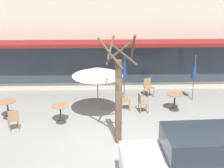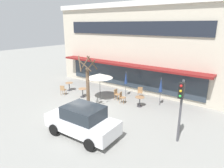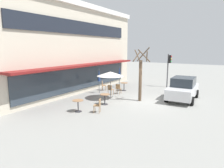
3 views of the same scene
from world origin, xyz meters
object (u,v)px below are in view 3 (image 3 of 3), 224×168
(patio_umbrella_cream_folded, at_px, (110,74))
(cafe_table_by_tree, at_px, (78,104))
(traffic_light_pole, at_px, (169,65))
(street_tree, at_px, (141,76))
(patio_umbrella_corner_open, at_px, (99,75))
(cafe_chair_0, at_px, (98,105))
(cafe_table_streetside, at_px, (105,97))
(cafe_chair_3, at_px, (110,89))
(parked_sedan, at_px, (183,89))
(patio_umbrella_green_folded, at_px, (119,72))
(cafe_chair_2, at_px, (118,88))
(cafe_table_near_wall, at_px, (124,85))
(cafe_chair_1, at_px, (103,85))

(patio_umbrella_cream_folded, bearing_deg, cafe_table_by_tree, 179.72)
(cafe_table_by_tree, distance_m, traffic_light_pole, 11.54)
(street_tree, bearing_deg, patio_umbrella_corner_open, 83.54)
(cafe_chair_0, bearing_deg, cafe_table_streetside, 21.35)
(cafe_table_streetside, height_order, cafe_chair_3, cafe_chair_3)
(patio_umbrella_cream_folded, relative_size, parked_sedan, 0.51)
(cafe_table_streetside, relative_size, street_tree, 0.19)
(patio_umbrella_green_folded, xyz_separation_m, street_tree, (-3.74, -3.99, 0.26))
(patio_umbrella_corner_open, height_order, traffic_light_pole, traffic_light_pole)
(parked_sedan, height_order, street_tree, street_tree)
(patio_umbrella_green_folded, relative_size, patio_umbrella_corner_open, 1.00)
(cafe_chair_2, bearing_deg, street_tree, -113.81)
(cafe_chair_2, bearing_deg, patio_umbrella_green_folded, 28.14)
(cafe_table_near_wall, height_order, traffic_light_pole, traffic_light_pole)
(parked_sedan, relative_size, street_tree, 1.05)
(cafe_chair_0, height_order, cafe_chair_1, same)
(patio_umbrella_green_folded, bearing_deg, street_tree, -133.14)
(street_tree, bearing_deg, cafe_table_by_tree, 153.91)
(patio_umbrella_green_folded, bearing_deg, patio_umbrella_cream_folded, -158.49)
(cafe_chair_0, height_order, cafe_chair_2, same)
(cafe_table_by_tree, bearing_deg, patio_umbrella_cream_folded, -0.28)
(cafe_table_near_wall, xyz_separation_m, patio_umbrella_green_folded, (1.10, 1.15, 1.11))
(cafe_table_near_wall, height_order, street_tree, street_tree)
(cafe_chair_1, bearing_deg, cafe_chair_3, -128.43)
(parked_sedan, bearing_deg, patio_umbrella_green_folded, 76.18)
(cafe_chair_0, height_order, cafe_chair_3, same)
(patio_umbrella_cream_folded, relative_size, cafe_chair_0, 2.47)
(patio_umbrella_green_folded, xyz_separation_m, traffic_light_pole, (2.84, -4.18, 0.67))
(cafe_chair_2, bearing_deg, cafe_chair_1, 74.86)
(patio_umbrella_green_folded, height_order, cafe_chair_3, patio_umbrella_green_folded)
(cafe_chair_0, relative_size, street_tree, 0.22)
(cafe_table_streetside, relative_size, cafe_chair_2, 0.85)
(cafe_chair_1, bearing_deg, street_tree, -110.18)
(patio_umbrella_green_folded, height_order, patio_umbrella_cream_folded, same)
(cafe_table_by_tree, xyz_separation_m, traffic_light_pole, (11.14, -2.43, 1.78))
(cafe_chair_2, relative_size, parked_sedan, 0.21)
(patio_umbrella_cream_folded, bearing_deg, street_tree, -71.03)
(street_tree, height_order, traffic_light_pole, street_tree)
(cafe_table_streetside, distance_m, cafe_chair_1, 4.90)
(cafe_chair_0, bearing_deg, cafe_chair_1, 31.77)
(cafe_chair_0, bearing_deg, street_tree, -14.43)
(cafe_chair_1, height_order, traffic_light_pole, traffic_light_pole)
(patio_umbrella_green_folded, bearing_deg, cafe_chair_1, 163.86)
(cafe_chair_0, xyz_separation_m, cafe_chair_3, (4.43, 1.92, 0.00))
(cafe_chair_1, bearing_deg, parked_sedan, -86.76)
(cafe_chair_3, bearing_deg, patio_umbrella_green_folded, 17.13)
(patio_umbrella_green_folded, height_order, parked_sedan, patio_umbrella_green_folded)
(cafe_chair_3, relative_size, parked_sedan, 0.21)
(patio_umbrella_green_folded, bearing_deg, cafe_table_near_wall, -133.82)
(patio_umbrella_cream_folded, height_order, cafe_chair_2, patio_umbrella_cream_folded)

